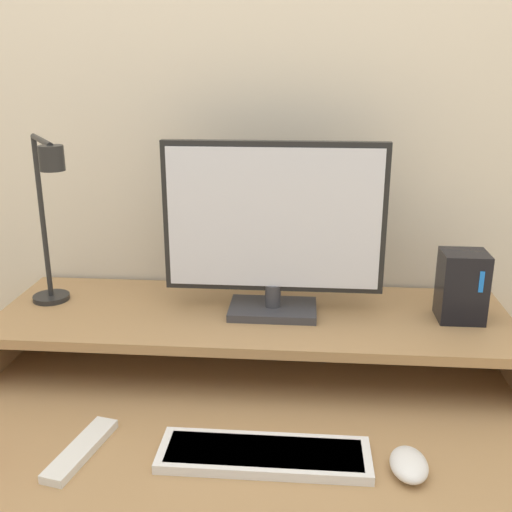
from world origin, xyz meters
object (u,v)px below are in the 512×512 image
(desk_lamp, at_px, (49,215))
(keyboard, at_px, (264,454))
(remote_control, at_px, (81,450))
(router_dock, at_px, (462,286))
(monitor, at_px, (274,227))
(mouse, at_px, (409,465))

(desk_lamp, distance_m, keyboard, 0.69)
(keyboard, relative_size, remote_control, 1.96)
(desk_lamp, distance_m, router_dock, 0.92)
(monitor, bearing_deg, router_dock, 0.13)
(monitor, relative_size, mouse, 5.09)
(router_dock, relative_size, mouse, 1.63)
(keyboard, bearing_deg, desk_lamp, 146.12)
(router_dock, xyz_separation_m, keyboard, (-0.41, -0.37, -0.19))
(mouse, bearing_deg, remote_control, 179.41)
(desk_lamp, relative_size, keyboard, 1.06)
(desk_lamp, xyz_separation_m, router_dock, (0.91, 0.04, -0.15))
(router_dock, distance_m, mouse, 0.46)
(router_dock, relative_size, keyboard, 0.42)
(monitor, distance_m, remote_control, 0.59)
(router_dock, bearing_deg, mouse, -112.63)
(keyboard, bearing_deg, router_dock, 42.10)
(desk_lamp, xyz_separation_m, remote_control, (0.17, -0.34, -0.34))
(router_dock, bearing_deg, remote_control, -152.69)
(monitor, distance_m, router_dock, 0.43)
(desk_lamp, bearing_deg, remote_control, -63.94)
(keyboard, xyz_separation_m, remote_control, (-0.33, -0.01, -0.00))
(keyboard, height_order, remote_control, keyboard)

